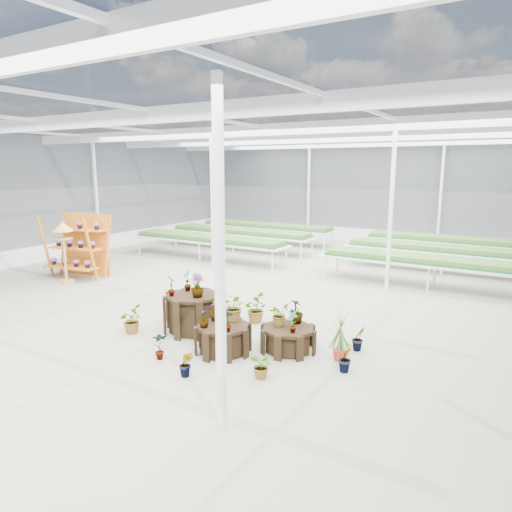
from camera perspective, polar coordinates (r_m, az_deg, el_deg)
The scene contains 10 objects.
ground_plane at distance 11.08m, azimuth -5.01°, elevation -6.90°, with size 24.00×24.00×0.00m, color gray.
greenhouse_shell at distance 10.61m, azimuth -5.21°, elevation 4.73°, with size 18.00×24.00×4.50m, color white, non-canonical shape.
steel_frame at distance 10.61m, azimuth -5.21°, elevation 4.73°, with size 18.00×24.00×4.50m, color silver, non-canonical shape.
nursery_benches at distance 17.16m, azimuth 9.21°, elevation 0.90°, with size 16.00×7.00×0.84m, color silver, non-canonical shape.
plinth_tall at distance 9.74m, azimuth -7.93°, elevation -7.05°, with size 1.18×1.18×0.80m, color black.
plinth_mid at distance 8.65m, azimuth -4.13°, elevation -10.28°, with size 1.02×1.02×0.54m, color black.
plinth_low at distance 8.74m, azimuth 4.03°, elevation -10.31°, with size 1.03×1.03×0.46m, color black.
shelf_rack at distance 15.25m, azimuth -21.52°, elevation 1.15°, with size 1.87×0.99×1.98m, color #B96117, non-canonical shape.
bird_table at distance 14.68m, azimuth -22.83°, elevation 0.42°, with size 0.44×0.44×1.83m, color #B38642, non-canonical shape.
nursery_plants at distance 9.28m, azimuth -3.02°, elevation -7.36°, with size 4.96×3.43×1.27m.
Camera 1 is at (6.23, -8.51, 3.42)m, focal length 32.00 mm.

